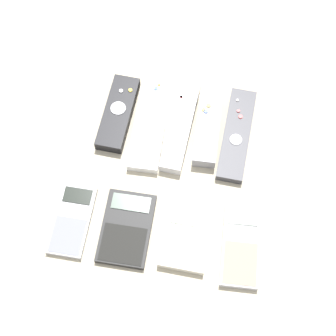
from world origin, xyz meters
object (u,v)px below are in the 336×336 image
at_px(remote_1, 150,122).
at_px(calculator_2, 186,240).
at_px(remote_2, 181,125).
at_px(remote_3, 207,129).
at_px(remote_4, 237,135).
at_px(calculator_1, 126,228).
at_px(remote_0, 118,113).
at_px(calculator_3, 241,245).
at_px(calculator_0, 72,220).

relative_size(remote_1, calculator_2, 1.93).
distance_m(remote_2, remote_3, 0.05).
height_order(remote_4, calculator_1, remote_4).
height_order(remote_0, calculator_2, remote_0).
bearing_deg(calculator_2, calculator_1, 178.65).
height_order(calculator_2, calculator_3, calculator_2).
distance_m(remote_0, calculator_0, 0.24).
relative_size(remote_3, calculator_2, 1.38).
bearing_deg(remote_4, calculator_2, -103.84).
xyz_separation_m(calculator_0, calculator_1, (0.10, 0.00, 0.00)).
distance_m(remote_2, calculator_0, 0.28).
relative_size(calculator_1, calculator_2, 1.26).
height_order(remote_0, remote_4, remote_0).
height_order(remote_2, remote_4, remote_2).
height_order(remote_2, remote_3, remote_3).
xyz_separation_m(remote_2, calculator_1, (-0.06, -0.23, -0.00)).
height_order(remote_1, remote_4, same).
distance_m(remote_3, calculator_2, 0.23).
relative_size(remote_1, remote_3, 1.40).
bearing_deg(remote_4, remote_1, -178.13).
bearing_deg(remote_1, calculator_0, -116.83).
bearing_deg(calculator_3, calculator_1, 177.80).
distance_m(remote_1, calculator_3, 0.30).
relative_size(remote_3, calculator_0, 1.12).
bearing_deg(remote_2, remote_3, 1.12).
xyz_separation_m(remote_2, calculator_0, (-0.16, -0.23, -0.01)).
bearing_deg(calculator_1, remote_2, 73.61).
height_order(remote_1, calculator_0, remote_1).
bearing_deg(remote_0, calculator_0, -97.01).
bearing_deg(remote_4, remote_0, -179.64).
bearing_deg(calculator_0, calculator_3, 0.77).
distance_m(remote_1, remote_4, 0.17).
height_order(remote_4, calculator_2, same).
distance_m(remote_3, remote_4, 0.06).
bearing_deg(remote_1, calculator_3, -49.04).
relative_size(remote_1, calculator_3, 1.37).
bearing_deg(remote_1, calculator_2, -67.06).
distance_m(remote_4, calculator_2, 0.24).
bearing_deg(remote_1, remote_3, -2.66).
height_order(calculator_0, calculator_1, calculator_1).
height_order(remote_1, calculator_1, remote_1).
bearing_deg(calculator_3, remote_1, 129.86).
distance_m(remote_1, calculator_2, 0.25).
xyz_separation_m(remote_0, remote_1, (0.07, -0.01, -0.00)).
bearing_deg(calculator_0, calculator_2, -1.15).
bearing_deg(remote_3, calculator_3, -69.42).
bearing_deg(calculator_2, calculator_3, 6.24).
height_order(remote_3, remote_4, remote_3).
bearing_deg(remote_3, remote_4, -1.30).
xyz_separation_m(calculator_1, calculator_2, (0.11, -0.00, 0.00)).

